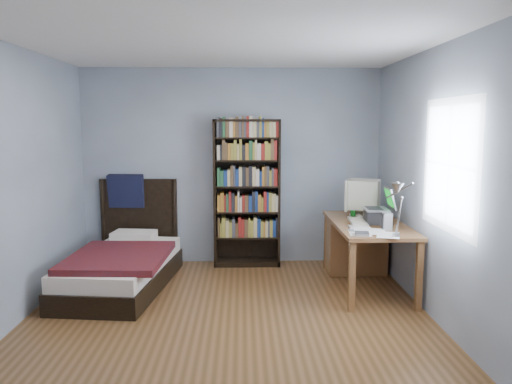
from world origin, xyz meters
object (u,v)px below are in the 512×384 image
keyboard (358,222)px  laptop (377,213)px  speaker (387,221)px  bed (124,262)px  crt_monitor (362,195)px  soda_can (353,215)px  desk (358,242)px  bookshelf (247,193)px  desk_lamp (398,194)px

keyboard → laptop: bearing=2.4°
speaker → bed: bearing=169.5°
crt_monitor → speaker: crt_monitor is taller
speaker → crt_monitor: bearing=94.4°
laptop → soda_can: size_ratio=3.67×
soda_can → bed: (-2.58, -0.05, -0.52)m
desk → keyboard: keyboard is taller
soda_can → bookshelf: (-1.19, 0.75, 0.15)m
crt_monitor → bookshelf: 1.44m
bookshelf → crt_monitor: bearing=-20.5°
crt_monitor → laptop: crt_monitor is taller
laptop → bookshelf: 1.71m
laptop → keyboard: 0.23m
desk → keyboard: 0.58m
desk → crt_monitor: (0.03, 0.01, 0.56)m
keyboard → bed: 2.63m
crt_monitor → desk_lamp: bearing=-92.2°
laptop → desk_lamp: desk_lamp is taller
soda_can → keyboard: bearing=-89.8°
speaker → bookshelf: bearing=137.0°
desk → crt_monitor: crt_monitor is taller
keyboard → soda_can: 0.23m
desk_lamp → desk: bearing=89.0°
speaker → laptop: bearing=91.5°
crt_monitor → desk: bearing=-159.5°
desk_lamp → speaker: desk_lamp is taller
desk_lamp → soda_can: desk_lamp is taller
desk → speaker: speaker is taller
bookshelf → keyboard: bearing=-39.3°
desk → speaker: size_ratio=8.69×
desk → speaker: (0.09, -0.81, 0.40)m
speaker → bookshelf: bookshelf is taller
desk_lamp → keyboard: 1.12m
laptop → bookshelf: bearing=145.0°
laptop → bookshelf: (-1.40, 0.98, 0.09)m
bookshelf → desk_lamp: bearing=-57.2°
laptop → soda_can: bearing=131.9°
bed → bookshelf: bearing=29.7°
crt_monitor → bed: 2.84m
keyboard → bookshelf: (-1.19, 0.97, 0.19)m
soda_can → bookshelf: 1.41m
desk → laptop: size_ratio=3.92×
laptop → speaker: bearing=-88.7°
crt_monitor → soda_can: crt_monitor is taller
desk → desk_lamp: bearing=-91.0°
keyboard → soda_can: soda_can is taller
keyboard → desk_lamp: bearing=-80.0°
bed → crt_monitor: bearing=6.1°
crt_monitor → laptop: bearing=-83.7°
crt_monitor → bed: bed is taller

